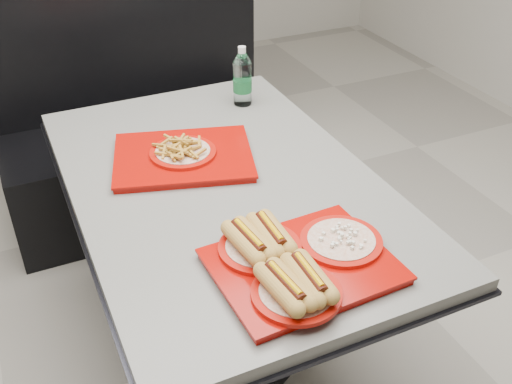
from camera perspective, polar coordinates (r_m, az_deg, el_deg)
name	(u,v)px	position (r m, az deg, el deg)	size (l,w,h in m)	color
ground	(230,347)	(2.34, -2.48, -14.52)	(6.00, 6.00, 0.00)	#A09B90
diner_table	(226,223)	(1.95, -2.90, -2.99)	(0.92, 1.42, 0.75)	black
booth_bench	(141,130)	(2.94, -10.92, 5.86)	(1.30, 0.57, 1.35)	black
tray_near	(296,261)	(1.49, 3.82, -6.57)	(0.46, 0.40, 0.10)	#9B0A04
tray_far	(183,154)	(1.95, -6.96, 3.62)	(0.52, 0.45, 0.09)	#9B0A04
water_bottle	(242,80)	(2.29, -1.31, 10.65)	(0.07, 0.07, 0.23)	silver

